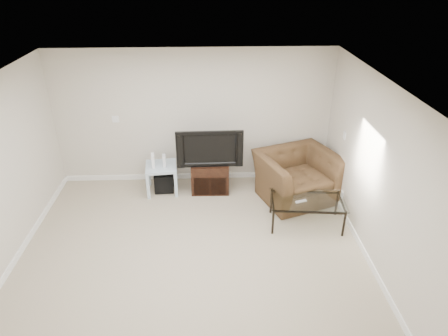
{
  "coord_description": "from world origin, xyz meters",
  "views": [
    {
      "loc": [
        0.28,
        -4.31,
        3.83
      ],
      "look_at": [
        0.5,
        1.2,
        0.9
      ],
      "focal_mm": 32.0,
      "sensor_mm": 36.0,
      "label": 1
    }
  ],
  "objects_px": {
    "television": "(210,146)",
    "subwoofer": "(164,181)",
    "coffee_table": "(306,212)",
    "side_table": "(162,178)",
    "tv_stand": "(210,176)",
    "recliner": "(298,169)"
  },
  "relations": [
    {
      "from": "television",
      "to": "subwoofer",
      "type": "height_order",
      "value": "television"
    },
    {
      "from": "coffee_table",
      "to": "side_table",
      "type": "bearing_deg",
      "value": 154.73
    },
    {
      "from": "subwoofer",
      "to": "side_table",
      "type": "bearing_deg",
      "value": -140.75
    },
    {
      "from": "coffee_table",
      "to": "tv_stand",
      "type": "bearing_deg",
      "value": 143.32
    },
    {
      "from": "tv_stand",
      "to": "subwoofer",
      "type": "bearing_deg",
      "value": 179.34
    },
    {
      "from": "coffee_table",
      "to": "subwoofer",
      "type": "bearing_deg",
      "value": 153.96
    },
    {
      "from": "tv_stand",
      "to": "recliner",
      "type": "distance_m",
      "value": 1.58
    },
    {
      "from": "subwoofer",
      "to": "television",
      "type": "bearing_deg",
      "value": -3.57
    },
    {
      "from": "television",
      "to": "subwoofer",
      "type": "bearing_deg",
      "value": 175.27
    },
    {
      "from": "television",
      "to": "recliner",
      "type": "xyz_separation_m",
      "value": [
        1.52,
        -0.28,
        -0.33
      ]
    },
    {
      "from": "television",
      "to": "side_table",
      "type": "height_order",
      "value": "television"
    },
    {
      "from": "recliner",
      "to": "coffee_table",
      "type": "bearing_deg",
      "value": -110.67
    },
    {
      "from": "subwoofer",
      "to": "coffee_table",
      "type": "xyz_separation_m",
      "value": [
        2.37,
        -1.16,
        0.04
      ]
    },
    {
      "from": "side_table",
      "to": "coffee_table",
      "type": "bearing_deg",
      "value": -25.27
    },
    {
      "from": "side_table",
      "to": "recliner",
      "type": "bearing_deg",
      "value": -7.23
    },
    {
      "from": "tv_stand",
      "to": "coffee_table",
      "type": "distance_m",
      "value": 1.9
    },
    {
      "from": "tv_stand",
      "to": "coffee_table",
      "type": "xyz_separation_m",
      "value": [
        1.52,
        -1.13,
        -0.05
      ]
    },
    {
      "from": "subwoofer",
      "to": "coffee_table",
      "type": "distance_m",
      "value": 2.63
    },
    {
      "from": "tv_stand",
      "to": "coffee_table",
      "type": "relative_size",
      "value": 0.58
    },
    {
      "from": "side_table",
      "to": "coffee_table",
      "type": "distance_m",
      "value": 2.65
    },
    {
      "from": "tv_stand",
      "to": "side_table",
      "type": "distance_m",
      "value": 0.88
    },
    {
      "from": "tv_stand",
      "to": "recliner",
      "type": "height_order",
      "value": "recliner"
    }
  ]
}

